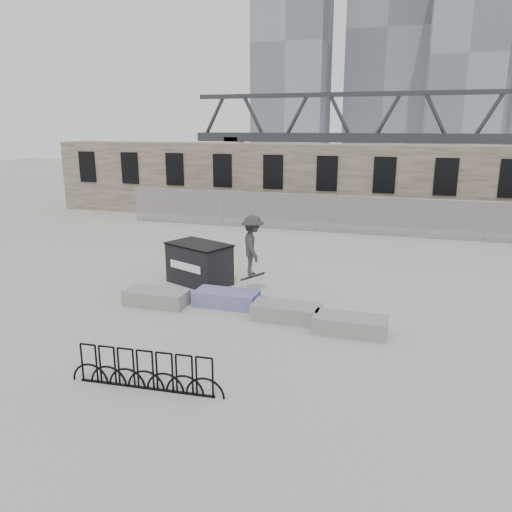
{
  "coord_description": "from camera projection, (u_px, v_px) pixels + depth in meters",
  "views": [
    {
      "loc": [
        4.68,
        -13.71,
        5.56
      ],
      "look_at": [
        -0.15,
        1.8,
        1.3
      ],
      "focal_mm": 35.0,
      "sensor_mm": 36.0,
      "label": 1
    }
  ],
  "objects": [
    {
      "name": "ground",
      "position": [
        243.0,
        311.0,
        15.42
      ],
      "size": [
        120.0,
        120.0,
        0.0
      ],
      "primitive_type": "plane",
      "color": "#A4A49F",
      "rests_on": "ground"
    },
    {
      "name": "stone_wall",
      "position": [
        330.0,
        182.0,
        29.84
      ],
      "size": [
        36.0,
        2.58,
        4.5
      ],
      "color": "brown",
      "rests_on": "ground"
    },
    {
      "name": "chainlink_fence",
      "position": [
        318.0,
        213.0,
        26.7
      ],
      "size": [
        22.06,
        0.06,
        2.02
      ],
      "color": "gray",
      "rests_on": "ground"
    },
    {
      "name": "planter_far_left",
      "position": [
        156.0,
        297.0,
        15.89
      ],
      "size": [
        2.0,
        0.9,
        0.49
      ],
      "color": "gray",
      "rests_on": "ground"
    },
    {
      "name": "planter_center_left",
      "position": [
        227.0,
        298.0,
        15.81
      ],
      "size": [
        2.0,
        0.9,
        0.49
      ],
      "color": "#3539A1",
      "rests_on": "ground"
    },
    {
      "name": "planter_center_right",
      "position": [
        286.0,
        311.0,
        14.66
      ],
      "size": [
        2.0,
        0.9,
        0.49
      ],
      "color": "gray",
      "rests_on": "ground"
    },
    {
      "name": "planter_offset",
      "position": [
        350.0,
        324.0,
        13.72
      ],
      "size": [
        2.0,
        0.9,
        0.49
      ],
      "color": "gray",
      "rests_on": "ground"
    },
    {
      "name": "dumpster",
      "position": [
        199.0,
        263.0,
        17.96
      ],
      "size": [
        2.61,
        2.15,
        1.48
      ],
      "rotation": [
        0.0,
        0.0,
        -0.41
      ],
      "color": "black",
      "rests_on": "ground"
    },
    {
      "name": "bike_rack",
      "position": [
        145.0,
        371.0,
        10.75
      ],
      "size": [
        3.59,
        0.28,
        0.9
      ],
      "rotation": [
        0.0,
        0.0,
        0.06
      ],
      "color": "black",
      "rests_on": "ground"
    },
    {
      "name": "skyline_towers",
      "position": [
        392.0,
        45.0,
        97.08
      ],
      "size": [
        58.0,
        28.0,
        48.0
      ],
      "color": "slate",
      "rests_on": "ground"
    },
    {
      "name": "truss_bridge",
      "position": [
        460.0,
        137.0,
        62.29
      ],
      "size": [
        70.0,
        3.0,
        9.8
      ],
      "color": "#2D3033",
      "rests_on": "ground"
    },
    {
      "name": "skateboarder",
      "position": [
        253.0,
        246.0,
        15.66
      ],
      "size": [
        1.17,
        1.44,
        2.13
      ],
      "rotation": [
        0.0,
        0.0,
        1.99
      ],
      "color": "#2E2D30",
      "rests_on": "ground"
    }
  ]
}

